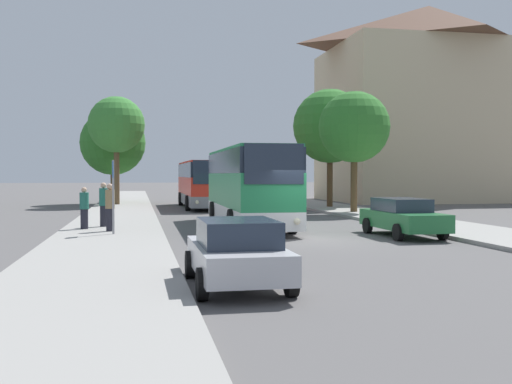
{
  "coord_description": "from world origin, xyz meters",
  "views": [
    {
      "loc": [
        -5.97,
        -20.19,
        2.35
      ],
      "look_at": [
        0.94,
        14.66,
        1.29
      ],
      "focal_mm": 42.0,
      "sensor_mm": 36.0,
      "label": 1
    }
  ],
  "objects_px": {
    "parked_car_right_near": "(403,216)",
    "tree_right_near": "(330,126)",
    "pedestrian_walking_back": "(110,207)",
    "bus_front": "(248,186)",
    "parked_car_left_curb": "(237,252)",
    "pedestrian_waiting_far": "(84,208)",
    "bus_middle": "(202,183)",
    "tree_left_near": "(113,143)",
    "tree_right_mid": "(354,127)",
    "bus_stop_sign": "(113,188)",
    "pedestrian_waiting_near": "(104,204)",
    "tree_left_far": "(116,125)"
  },
  "relations": [
    {
      "from": "bus_front",
      "to": "pedestrian_waiting_near",
      "type": "relative_size",
      "value": 5.91
    },
    {
      "from": "pedestrian_walking_back",
      "to": "tree_left_near",
      "type": "distance_m",
      "value": 25.12
    },
    {
      "from": "parked_car_left_curb",
      "to": "tree_right_near",
      "type": "height_order",
      "value": "tree_right_near"
    },
    {
      "from": "parked_car_left_curb",
      "to": "pedestrian_walking_back",
      "type": "distance_m",
      "value": 11.9
    },
    {
      "from": "bus_front",
      "to": "parked_car_left_curb",
      "type": "bearing_deg",
      "value": -100.78
    },
    {
      "from": "parked_car_left_curb",
      "to": "parked_car_right_near",
      "type": "height_order",
      "value": "parked_car_right_near"
    },
    {
      "from": "parked_car_right_near",
      "to": "bus_stop_sign",
      "type": "bearing_deg",
      "value": -8.34
    },
    {
      "from": "pedestrian_waiting_far",
      "to": "tree_right_near",
      "type": "relative_size",
      "value": 0.21
    },
    {
      "from": "bus_middle",
      "to": "parked_car_left_curb",
      "type": "xyz_separation_m",
      "value": [
        -2.41,
        -29.57,
        -0.99
      ]
    },
    {
      "from": "tree_left_near",
      "to": "pedestrian_walking_back",
      "type": "bearing_deg",
      "value": -88.04
    },
    {
      "from": "bus_stop_sign",
      "to": "parked_car_right_near",
      "type": "bearing_deg",
      "value": -8.13
    },
    {
      "from": "parked_car_left_curb",
      "to": "pedestrian_waiting_far",
      "type": "xyz_separation_m",
      "value": [
        -4.13,
        12.66,
        0.26
      ]
    },
    {
      "from": "pedestrian_walking_back",
      "to": "tree_right_mid",
      "type": "bearing_deg",
      "value": -101.24
    },
    {
      "from": "tree_right_near",
      "to": "pedestrian_waiting_far",
      "type": "bearing_deg",
      "value": -136.78
    },
    {
      "from": "bus_middle",
      "to": "bus_stop_sign",
      "type": "relative_size",
      "value": 4.22
    },
    {
      "from": "bus_stop_sign",
      "to": "tree_right_mid",
      "type": "relative_size",
      "value": 0.39
    },
    {
      "from": "bus_middle",
      "to": "tree_left_near",
      "type": "bearing_deg",
      "value": 133.29
    },
    {
      "from": "bus_middle",
      "to": "pedestrian_walking_back",
      "type": "height_order",
      "value": "bus_middle"
    },
    {
      "from": "pedestrian_walking_back",
      "to": "tree_right_near",
      "type": "xyz_separation_m",
      "value": [
        13.89,
        15.22,
        4.52
      ]
    },
    {
      "from": "bus_stop_sign",
      "to": "tree_left_far",
      "type": "height_order",
      "value": "tree_left_far"
    },
    {
      "from": "parked_car_right_near",
      "to": "pedestrian_waiting_far",
      "type": "relative_size",
      "value": 2.71
    },
    {
      "from": "pedestrian_walking_back",
      "to": "tree_right_near",
      "type": "relative_size",
      "value": 0.23
    },
    {
      "from": "bus_front",
      "to": "parked_car_left_curb",
      "type": "relative_size",
      "value": 2.73
    },
    {
      "from": "parked_car_right_near",
      "to": "tree_right_near",
      "type": "distance_m",
      "value": 18.81
    },
    {
      "from": "pedestrian_waiting_far",
      "to": "parked_car_right_near",
      "type": "bearing_deg",
      "value": -158.14
    },
    {
      "from": "tree_left_near",
      "to": "tree_right_mid",
      "type": "xyz_separation_m",
      "value": [
        14.38,
        -15.21,
        0.27
      ]
    },
    {
      "from": "bus_middle",
      "to": "tree_right_mid",
      "type": "xyz_separation_m",
      "value": [
        8.05,
        -8.46,
        3.37
      ]
    },
    {
      "from": "pedestrian_waiting_near",
      "to": "tree_right_mid",
      "type": "height_order",
      "value": "tree_right_mid"
    },
    {
      "from": "bus_stop_sign",
      "to": "tree_left_near",
      "type": "xyz_separation_m",
      "value": [
        -1.02,
        25.99,
        3.0
      ]
    },
    {
      "from": "pedestrian_walking_back",
      "to": "tree_right_mid",
      "type": "xyz_separation_m",
      "value": [
        13.53,
        9.61,
        4.01
      ]
    },
    {
      "from": "bus_front",
      "to": "pedestrian_waiting_far",
      "type": "relative_size",
      "value": 6.5
    },
    {
      "from": "tree_left_far",
      "to": "tree_left_near",
      "type": "bearing_deg",
      "value": 96.27
    },
    {
      "from": "bus_middle",
      "to": "pedestrian_walking_back",
      "type": "bearing_deg",
      "value": -106.7
    },
    {
      "from": "bus_middle",
      "to": "tree_left_far",
      "type": "height_order",
      "value": "tree_left_far"
    },
    {
      "from": "tree_right_mid",
      "to": "bus_front",
      "type": "bearing_deg",
      "value": -136.69
    },
    {
      "from": "bus_stop_sign",
      "to": "tree_right_near",
      "type": "distance_m",
      "value": 21.71
    },
    {
      "from": "bus_front",
      "to": "tree_right_near",
      "type": "height_order",
      "value": "tree_right_near"
    },
    {
      "from": "bus_front",
      "to": "tree_right_near",
      "type": "distance_m",
      "value": 15.57
    },
    {
      "from": "bus_middle",
      "to": "pedestrian_waiting_far",
      "type": "distance_m",
      "value": 18.14
    },
    {
      "from": "parked_car_left_curb",
      "to": "tree_left_near",
      "type": "xyz_separation_m",
      "value": [
        -3.92,
        36.32,
        4.09
      ]
    },
    {
      "from": "parked_car_right_near",
      "to": "tree_right_mid",
      "type": "bearing_deg",
      "value": -102.42
    },
    {
      "from": "bus_middle",
      "to": "bus_stop_sign",
      "type": "bearing_deg",
      "value": -105.27
    },
    {
      "from": "bus_stop_sign",
      "to": "tree_right_mid",
      "type": "height_order",
      "value": "tree_right_mid"
    },
    {
      "from": "tree_right_near",
      "to": "parked_car_left_curb",
      "type": "bearing_deg",
      "value": -112.06
    },
    {
      "from": "pedestrian_waiting_near",
      "to": "pedestrian_waiting_far",
      "type": "relative_size",
      "value": 1.1
    },
    {
      "from": "bus_stop_sign",
      "to": "pedestrian_waiting_far",
      "type": "xyz_separation_m",
      "value": [
        -1.23,
        2.34,
        -0.83
      ]
    },
    {
      "from": "bus_middle",
      "to": "tree_left_far",
      "type": "bearing_deg",
      "value": 152.75
    },
    {
      "from": "pedestrian_waiting_far",
      "to": "pedestrian_walking_back",
      "type": "bearing_deg",
      "value": 172.11
    },
    {
      "from": "bus_front",
      "to": "pedestrian_waiting_far",
      "type": "xyz_separation_m",
      "value": [
        -6.94,
        -1.24,
        -0.85
      ]
    },
    {
      "from": "bus_stop_sign",
      "to": "pedestrian_walking_back",
      "type": "xyz_separation_m",
      "value": [
        -0.17,
        1.17,
        -0.75
      ]
    }
  ]
}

